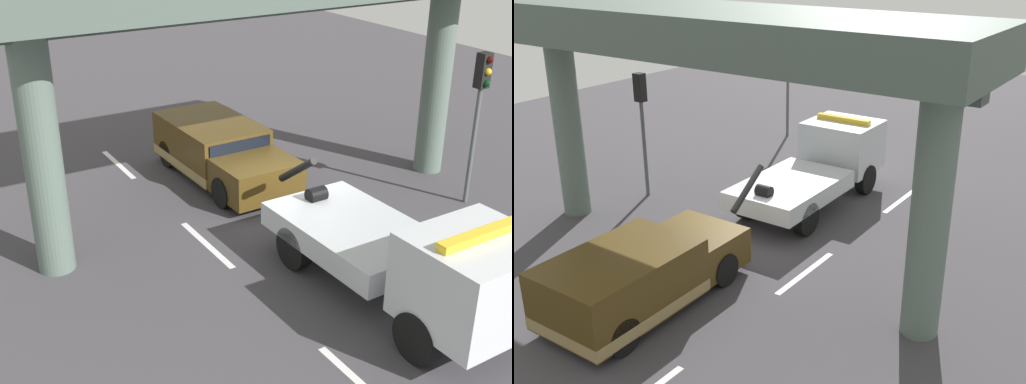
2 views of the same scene
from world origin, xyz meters
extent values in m
cube|color=#423F44|center=(0.00, 0.00, -0.05)|extent=(60.00, 40.00, 0.10)
cube|color=silver|center=(-6.00, -2.29, 0.00)|extent=(2.60, 0.16, 0.01)
cube|color=silver|center=(0.00, -2.29, 0.00)|extent=(2.60, 0.16, 0.01)
cube|color=silver|center=(2.71, -0.02, 0.93)|extent=(3.87, 2.46, 0.55)
cube|color=silver|center=(6.04, 0.03, 1.48)|extent=(2.08, 2.33, 1.65)
cube|color=black|center=(6.66, 0.04, 1.84)|extent=(0.09, 2.21, 0.66)
cube|color=#196B9E|center=(2.70, 1.19, 0.84)|extent=(3.65, 0.07, 0.20)
cylinder|color=black|center=(0.52, -0.05, 1.66)|extent=(1.42, 0.20, 1.07)
cylinder|color=black|center=(1.33, -0.04, 1.32)|extent=(0.37, 0.46, 0.36)
cube|color=yellow|center=(6.04, 0.03, 2.38)|extent=(0.27, 1.92, 0.16)
cylinder|color=black|center=(5.83, 1.07, 0.50)|extent=(1.00, 0.33, 1.00)
cylinder|color=black|center=(5.86, -1.01, 0.50)|extent=(1.00, 0.33, 1.00)
cylinder|color=black|center=(1.93, 1.01, 0.50)|extent=(1.00, 0.33, 1.00)
cylinder|color=black|center=(1.96, -1.07, 0.50)|extent=(1.00, 0.33, 1.00)
cube|color=#4C3814|center=(-4.11, -0.01, 0.91)|extent=(3.49, 2.25, 1.35)
cube|color=#4C3814|center=(-1.51, 0.03, 0.71)|extent=(1.76, 2.14, 0.95)
cube|color=black|center=(-2.36, 0.02, 1.20)|extent=(0.09, 1.94, 0.59)
cube|color=#9E8451|center=(-4.11, -0.01, 0.41)|extent=(3.51, 2.27, 0.28)
cylinder|color=black|center=(-1.68, 0.99, 0.42)|extent=(0.84, 0.29, 0.84)
cylinder|color=black|center=(-1.65, -0.93, 0.42)|extent=(0.84, 0.29, 0.84)
cylinder|color=black|center=(-5.07, 0.94, 0.42)|extent=(0.84, 0.29, 0.84)
cylinder|color=black|center=(-5.04, -0.98, 0.42)|extent=(0.84, 0.29, 0.84)
cylinder|color=#596B60|center=(-0.78, 5.69, 2.76)|extent=(0.82, 0.82, 5.52)
cylinder|color=#596B60|center=(-0.78, -5.69, 2.76)|extent=(0.82, 0.82, 5.52)
cube|color=#3E4A43|center=(-0.78, 0.00, 5.34)|extent=(0.50, 12.97, 0.36)
cylinder|color=#515456|center=(1.50, 4.90, 1.61)|extent=(0.12, 0.12, 3.22)
cube|color=black|center=(1.50, 4.90, 3.67)|extent=(0.28, 0.32, 0.90)
sphere|color=#360605|center=(1.66, 4.90, 3.97)|extent=(0.18, 0.18, 0.18)
sphere|color=gold|center=(1.66, 4.90, 3.67)|extent=(0.18, 0.18, 0.18)
sphere|color=black|center=(1.66, 4.90, 3.37)|extent=(0.18, 0.18, 0.18)
camera|label=1|loc=(12.93, -8.68, 7.93)|focal=47.51mm
camera|label=2|loc=(-12.11, -9.65, 7.90)|focal=43.78mm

